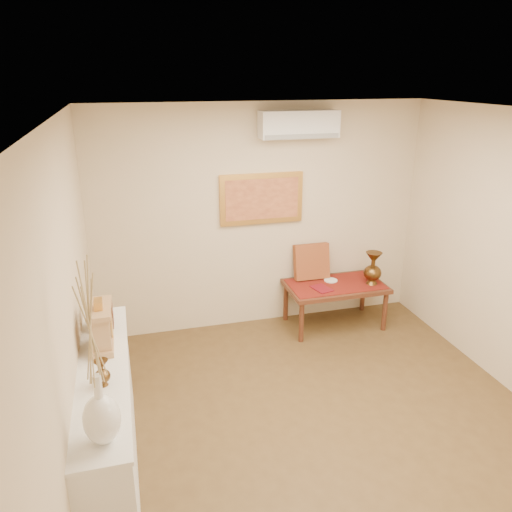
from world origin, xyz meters
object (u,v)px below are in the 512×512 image
object	(u,v)px
mantel_clock	(101,328)
wooden_chest	(103,314)
display_ledge	(109,424)
low_table	(335,289)
white_vase	(94,357)
brass_urn_tall	(373,265)

from	to	relation	value
mantel_clock	wooden_chest	world-z (taller)	mantel_clock
display_ledge	low_table	world-z (taller)	display_ledge
white_vase	display_ledge	xyz separation A→B (m)	(-0.03, 0.80, -1.05)
white_vase	low_table	size ratio (longest dim) A/B	0.94
mantel_clock	wooden_chest	distance (m)	0.35
wooden_chest	low_table	bearing A→B (deg)	24.92
brass_urn_tall	wooden_chest	xyz separation A→B (m)	(-3.10, -1.13, 0.30)
display_ledge	mantel_clock	world-z (taller)	mantel_clock
white_vase	brass_urn_tall	world-z (taller)	white_vase
mantel_clock	display_ledge	bearing A→B (deg)	-91.30
wooden_chest	low_table	distance (m)	3.00
mantel_clock	low_table	world-z (taller)	mantel_clock
brass_urn_tall	display_ledge	bearing A→B (deg)	-150.28
brass_urn_tall	wooden_chest	world-z (taller)	wooden_chest
display_ledge	low_table	bearing A→B (deg)	35.10
wooden_chest	low_table	xyz separation A→B (m)	(2.67, 1.24, -0.62)
display_ledge	wooden_chest	size ratio (longest dim) A/B	8.28
white_vase	low_table	distance (m)	3.91
brass_urn_tall	mantel_clock	xyz separation A→B (m)	(-3.10, -1.48, 0.35)
wooden_chest	display_ledge	bearing A→B (deg)	-90.79
display_ledge	wooden_chest	xyz separation A→B (m)	(0.01, 0.64, 0.61)
display_ledge	low_table	xyz separation A→B (m)	(2.67, 1.88, -0.01)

